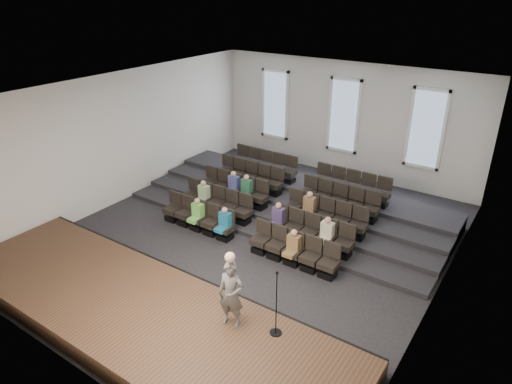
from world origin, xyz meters
TOP-DOWN VIEW (x-y plane):
  - ground at (0.00, 0.00)m, footprint 14.00×14.00m
  - ceiling at (0.00, 0.00)m, footprint 12.00×14.00m
  - wall_back at (0.00, 7.02)m, footprint 12.00×0.04m
  - wall_front at (0.00, -7.02)m, footprint 12.00×0.04m
  - wall_left at (-6.02, 0.00)m, footprint 0.04×14.00m
  - wall_right at (6.02, 0.00)m, footprint 0.04×14.00m
  - stage at (0.00, -5.10)m, footprint 11.80×3.60m
  - stage_lip at (0.00, -3.33)m, footprint 11.80×0.06m
  - risers at (0.00, 3.17)m, footprint 11.80×4.80m
  - seating_rows at (-0.00, 1.54)m, footprint 6.80×4.70m
  - windows at (0.00, 6.95)m, footprint 8.44×0.10m
  - audience at (-0.21, 0.45)m, footprint 5.45×2.64m
  - speaker at (2.37, -4.30)m, footprint 0.71×0.54m
  - mic_stand at (3.42, -3.98)m, footprint 0.29×0.29m

SIDE VIEW (x-z plane):
  - ground at x=0.00m, z-range 0.00..0.00m
  - risers at x=0.00m, z-range -0.10..0.50m
  - stage at x=0.00m, z-range 0.00..0.50m
  - stage_lip at x=0.00m, z-range -0.01..0.51m
  - seating_rows at x=0.00m, z-range -0.15..1.52m
  - audience at x=-0.21m, z-range 0.28..1.38m
  - mic_stand at x=3.42m, z-range 0.15..1.88m
  - speaker at x=2.37m, z-range 0.50..2.23m
  - wall_back at x=0.00m, z-range 0.00..5.00m
  - wall_front at x=0.00m, z-range 0.00..5.00m
  - wall_left at x=-6.02m, z-range 0.00..5.00m
  - wall_right at x=6.02m, z-range 0.00..5.00m
  - windows at x=0.00m, z-range 1.08..4.32m
  - ceiling at x=0.00m, z-range 5.00..5.02m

